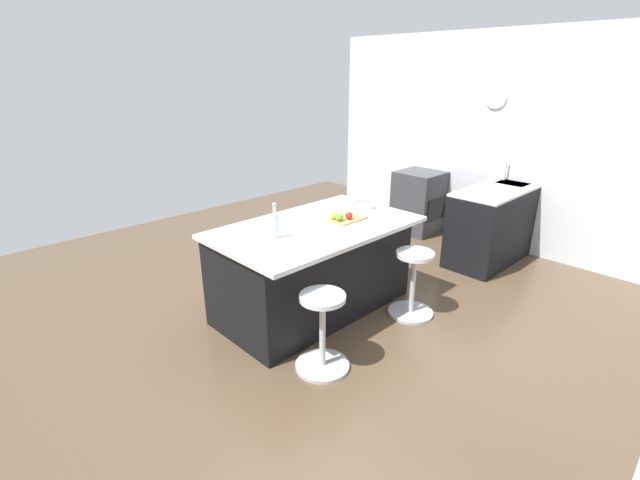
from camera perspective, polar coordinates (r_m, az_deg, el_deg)
The scene contains 13 objects.
ground_plane at distance 4.34m, azimuth 0.92°, elevation -10.41°, with size 8.17×8.17×0.00m, color brown.
interior_partition_left at distance 6.39m, azimuth 21.81°, elevation 11.54°, with size 0.15×5.19×2.74m.
sink_cabinet at distance 6.14m, azimuth 22.30°, elevation 2.41°, with size 1.82×0.60×1.20m.
oven_range at distance 6.71m, azimuth 12.52°, elevation 4.79°, with size 0.60×0.61×0.89m.
kitchen_island at distance 4.36m, azimuth -0.89°, elevation -3.47°, with size 1.94×1.16×0.90m.
stool_by_window at distance 4.41m, azimuth 11.78°, elevation -5.73°, with size 0.44×0.44×0.66m.
stool_middle at distance 3.58m, azimuth 0.31°, elevation -11.98°, with size 0.44×0.44×0.66m.
cutting_board at distance 4.32m, azimuth 3.47°, elevation 2.73°, with size 0.36×0.24×0.02m, color tan.
apple_green at distance 4.22m, azimuth 2.49°, elevation 3.00°, with size 0.08×0.08×0.08m, color #609E2D.
apple_red at distance 4.27m, azimuth 3.74°, elevation 3.13°, with size 0.07×0.07×0.07m, color red.
apple_yellow at distance 4.27m, azimuth 1.77°, elevation 3.17°, with size 0.07×0.07×0.07m, color gold.
water_bottle at distance 3.83m, azimuth -5.78°, elevation 1.98°, with size 0.06×0.06×0.31m.
fruit_bowl at distance 4.70m, azimuth 5.51°, elevation 4.53°, with size 0.23×0.23×0.07m.
Camera 1 is at (2.62, 2.61, 2.26)m, focal length 24.99 mm.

